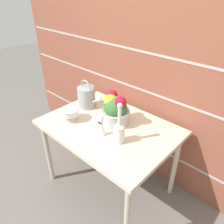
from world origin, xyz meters
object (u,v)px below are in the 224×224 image
object	(u,v)px
glass_decanter	(119,130)
figurine_vase	(102,127)
crystal_pedestal_bowl	(70,112)
flower_planter	(115,110)
watering_can	(87,97)

from	to	relation	value
glass_decanter	figurine_vase	world-z (taller)	glass_decanter
glass_decanter	crystal_pedestal_bowl	bearing A→B (deg)	-173.11
flower_planter	figurine_vase	xyz separation A→B (m)	(0.04, -0.21, -0.05)
watering_can	crystal_pedestal_bowl	world-z (taller)	watering_can
glass_decanter	figurine_vase	size ratio (longest dim) A/B	1.81
watering_can	crystal_pedestal_bowl	xyz separation A→B (m)	(0.07, -0.26, -0.03)
crystal_pedestal_bowl	flower_planter	size ratio (longest dim) A/B	0.58
flower_planter	figurine_vase	distance (m)	0.22
watering_can	flower_planter	world-z (taller)	flower_planter
figurine_vase	watering_can	bearing A→B (deg)	152.16
flower_planter	glass_decanter	bearing A→B (deg)	-41.43
watering_can	flower_planter	xyz separation A→B (m)	(0.39, -0.02, 0.02)
flower_planter	glass_decanter	world-z (taller)	glass_decanter
watering_can	flower_planter	size ratio (longest dim) A/B	1.11
watering_can	glass_decanter	bearing A→B (deg)	-18.57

